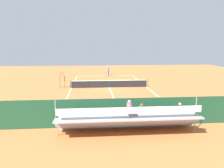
% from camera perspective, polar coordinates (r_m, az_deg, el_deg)
% --- Properties ---
extents(ground_plane, '(60.00, 60.00, 0.00)m').
position_cam_1_polar(ground_plane, '(29.61, -0.67, -0.90)').
color(ground_plane, '#C66B38').
extents(court_line_markings, '(10.10, 22.20, 0.01)m').
position_cam_1_polar(court_line_markings, '(29.64, -0.67, -0.88)').
color(court_line_markings, white).
rests_on(court_line_markings, ground).
extents(tennis_net, '(10.30, 0.10, 1.07)m').
position_cam_1_polar(tennis_net, '(29.51, -0.67, 0.05)').
color(tennis_net, black).
rests_on(tennis_net, ground).
extents(backdrop_wall, '(18.00, 0.16, 2.00)m').
position_cam_1_polar(backdrop_wall, '(15.85, 3.15, -7.19)').
color(backdrop_wall, '#194228').
rests_on(backdrop_wall, ground).
extents(bleacher_stand, '(9.06, 2.40, 2.48)m').
position_cam_1_polar(bleacher_stand, '(14.62, 4.01, -9.09)').
color(bleacher_stand, gray).
rests_on(bleacher_stand, ground).
extents(umpire_chair, '(0.67, 0.67, 2.14)m').
position_cam_1_polar(umpire_chair, '(29.71, -12.71, 1.46)').
color(umpire_chair, olive).
rests_on(umpire_chair, ground).
extents(courtside_bench, '(1.80, 0.40, 0.93)m').
position_cam_1_polar(courtside_bench, '(17.09, 10.08, -7.58)').
color(courtside_bench, '#9E754C').
rests_on(courtside_bench, ground).
extents(equipment_bag, '(0.90, 0.36, 0.36)m').
position_cam_1_polar(equipment_bag, '(16.67, 2.83, -9.26)').
color(equipment_bag, '#334C8C').
rests_on(equipment_bag, ground).
extents(tennis_player, '(0.41, 0.55, 1.93)m').
position_cam_1_polar(tennis_player, '(40.17, -0.94, 3.54)').
color(tennis_player, navy).
rests_on(tennis_player, ground).
extents(tennis_racket, '(0.59, 0.38, 0.03)m').
position_cam_1_polar(tennis_racket, '(39.71, -2.56, 1.99)').
color(tennis_racket, black).
rests_on(tennis_racket, ground).
extents(tennis_ball_near, '(0.07, 0.07, 0.07)m').
position_cam_1_polar(tennis_ball_near, '(37.69, -2.23, 1.57)').
color(tennis_ball_near, '#CCDB33').
rests_on(tennis_ball_near, ground).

